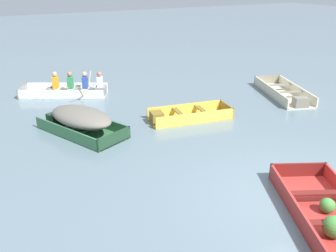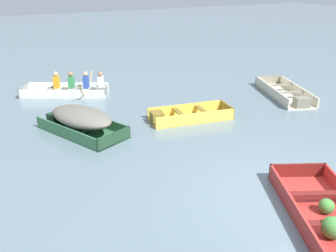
{
  "view_description": "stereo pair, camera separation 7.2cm",
  "coord_description": "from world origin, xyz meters",
  "px_view_note": "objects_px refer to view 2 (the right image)",
  "views": [
    {
      "loc": [
        -5.37,
        -4.48,
        4.3
      ],
      "look_at": [
        -0.88,
        4.0,
        0.35
      ],
      "focal_mm": 40.0,
      "sensor_mm": 36.0,
      "label": 1
    },
    {
      "loc": [
        -5.31,
        -4.52,
        4.3
      ],
      "look_at": [
        -0.88,
        4.0,
        0.35
      ],
      "focal_mm": 40.0,
      "sensor_mm": 36.0,
      "label": 2
    }
  ],
  "objects_px": {
    "dinghy_red_foreground": "(330,219)",
    "skiff_yellow_near_moored": "(187,116)",
    "skiff_green_mid_moored": "(81,119)",
    "skiff_cream_outer_moored": "(286,94)",
    "rowboat_white_with_crew": "(71,89)"
  },
  "relations": [
    {
      "from": "dinghy_red_foreground",
      "to": "skiff_cream_outer_moored",
      "type": "height_order",
      "value": "dinghy_red_foreground"
    },
    {
      "from": "skiff_yellow_near_moored",
      "to": "rowboat_white_with_crew",
      "type": "distance_m",
      "value": 4.95
    },
    {
      "from": "dinghy_red_foreground",
      "to": "skiff_green_mid_moored",
      "type": "bearing_deg",
      "value": 114.06
    },
    {
      "from": "rowboat_white_with_crew",
      "to": "dinghy_red_foreground",
      "type": "bearing_deg",
      "value": -77.62
    },
    {
      "from": "skiff_cream_outer_moored",
      "to": "rowboat_white_with_crew",
      "type": "bearing_deg",
      "value": 150.82
    },
    {
      "from": "dinghy_red_foreground",
      "to": "rowboat_white_with_crew",
      "type": "height_order",
      "value": "rowboat_white_with_crew"
    },
    {
      "from": "skiff_yellow_near_moored",
      "to": "rowboat_white_with_crew",
      "type": "height_order",
      "value": "rowboat_white_with_crew"
    },
    {
      "from": "skiff_green_mid_moored",
      "to": "skiff_cream_outer_moored",
      "type": "relative_size",
      "value": 0.89
    },
    {
      "from": "rowboat_white_with_crew",
      "to": "skiff_yellow_near_moored",
      "type": "bearing_deg",
      "value": -58.65
    },
    {
      "from": "skiff_green_mid_moored",
      "to": "skiff_cream_outer_moored",
      "type": "xyz_separation_m",
      "value": [
        7.64,
        -0.22,
        -0.29
      ]
    },
    {
      "from": "skiff_green_mid_moored",
      "to": "skiff_cream_outer_moored",
      "type": "height_order",
      "value": "skiff_green_mid_moored"
    },
    {
      "from": "skiff_cream_outer_moored",
      "to": "skiff_yellow_near_moored",
      "type": "bearing_deg",
      "value": -175.91
    },
    {
      "from": "skiff_yellow_near_moored",
      "to": "rowboat_white_with_crew",
      "type": "relative_size",
      "value": 0.82
    },
    {
      "from": "skiff_green_mid_moored",
      "to": "dinghy_red_foreground",
      "type": "bearing_deg",
      "value": -65.94
    },
    {
      "from": "dinghy_red_foreground",
      "to": "skiff_yellow_near_moored",
      "type": "relative_size",
      "value": 1.25
    }
  ]
}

